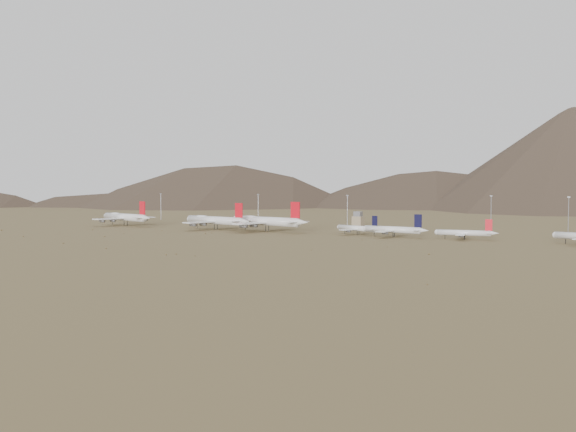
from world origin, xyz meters
The scene contains 15 objects.
ground centered at (0.00, 0.00, 0.00)m, with size 3000.00×3000.00×0.00m, color olive.
mountain_ridge centered at (0.00, 900.00, 150.00)m, with size 4400.00×1000.00×300.00m.
widebody_west centered at (-142.51, 31.63, 7.13)m, with size 67.68×53.59×20.67m.
widebody_centre centered at (-48.72, 28.10, 7.11)m, with size 68.13×53.66×20.61m.
widebody_east centered at (-4.72, 30.05, 7.58)m, with size 72.87×57.31×22.00m.
narrowbody_a centered at (66.54, 32.64, 4.36)m, with size 38.86×29.08×13.44m.
narrowbody_b centered at (94.57, 25.10, 4.95)m, with size 46.14×33.45×15.26m.
narrowbody_c centered at (139.23, 28.89, 4.17)m, with size 38.81×28.12×12.84m.
control_tower centered at (30.00, 120.00, 5.32)m, with size 8.00×8.00×12.00m.
mast_far_west centered at (-176.18, 117.59, 14.20)m, with size 2.00×0.60×25.70m.
mast_west centered at (-67.94, 122.45, 14.20)m, with size 2.00×0.60×25.70m.
mast_centre centered at (24.01, 111.76, 14.20)m, with size 2.00×0.60×25.70m.
mast_east centered at (131.18, 147.94, 14.20)m, with size 2.00×0.60×25.70m.
mast_far_east centered at (189.60, 121.82, 14.20)m, with size 2.00×0.60×25.70m.
desert_scrub centered at (-67.30, -79.68, 0.31)m, with size 374.26×170.78×0.94m.
Camera 1 is at (233.06, -370.79, 33.70)m, focal length 40.00 mm.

